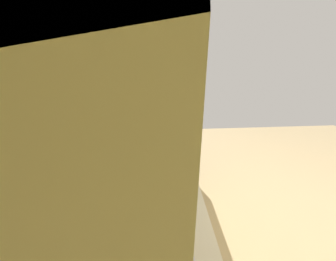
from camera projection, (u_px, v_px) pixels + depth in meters
name	position (u px, v px, depth m)	size (l,w,h in m)	color
ground_plane	(288.00, 234.00, 2.29)	(5.80, 5.80, 0.00)	tan
wall_back	(108.00, 124.00, 1.65)	(3.74, 0.12, 2.65)	beige
counter_run	(159.00, 253.00, 1.61)	(2.71, 0.64, 0.90)	tan
upper_cabinets	(124.00, 49.00, 1.03)	(1.99, 0.33, 0.65)	tan
oven_range	(156.00, 146.00, 3.15)	(0.69, 0.64, 1.08)	black
microwave	(154.00, 140.00, 2.01)	(0.44, 0.34, 0.30)	white
bowl	(175.00, 209.00, 1.36)	(0.15, 0.15, 0.06)	#4C8CBF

